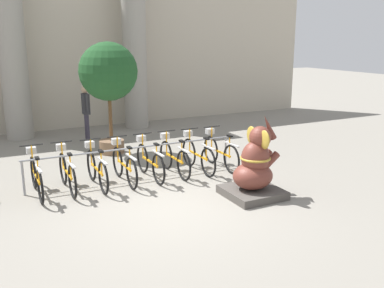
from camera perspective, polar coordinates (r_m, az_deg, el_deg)
ground_plane at (r=8.51m, az=-2.90°, el=-8.33°), size 60.00×60.00×0.00m
building_facade at (r=16.13m, az=-15.87°, el=12.67°), size 20.00×0.20×6.00m
column_left at (r=14.87m, az=-22.76°, el=10.60°), size 1.06×1.06×5.16m
column_right at (r=15.70m, az=-7.66°, el=11.66°), size 1.06×1.06×5.16m
bike_rack at (r=10.03m, az=-7.62°, el=-1.15°), size 5.03×0.05×0.77m
bicycle_0 at (r=9.53m, az=-20.05°, el=-4.05°), size 0.48×1.75×1.00m
bicycle_1 at (r=9.62m, az=-16.32°, el=-3.59°), size 0.48×1.75×1.00m
bicycle_2 at (r=9.70m, az=-12.60°, el=-3.21°), size 0.48×1.75×1.00m
bicycle_3 at (r=9.88m, az=-9.07°, el=-2.73°), size 0.48×1.75×1.00m
bicycle_4 at (r=10.09m, az=-5.67°, el=-2.26°), size 0.48×1.75×1.00m
bicycle_5 at (r=10.33m, az=-2.42°, el=-1.81°), size 0.48×1.75×1.00m
bicycle_6 at (r=10.58m, az=0.75°, el=-1.42°), size 0.48×1.75×1.00m
bicycle_7 at (r=10.86m, az=3.76°, el=-1.04°), size 0.48×1.75×1.00m
elephant_statue at (r=8.96m, az=8.35°, el=-3.34°), size 1.11×1.11×1.74m
person_pedestrian at (r=14.01m, az=-13.97°, el=4.72°), size 0.23×0.47×1.77m
potted_tree at (r=12.17m, az=-11.08°, el=9.04°), size 1.62×1.62×3.14m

